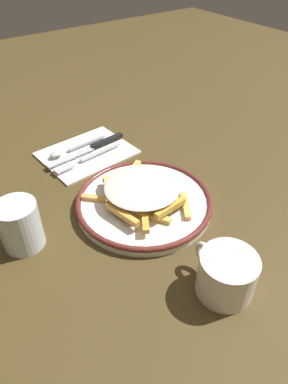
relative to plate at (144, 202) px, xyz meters
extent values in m
plane|color=#433519|center=(0.00, 0.00, -0.01)|extent=(2.60, 2.60, 0.00)
cylinder|color=silver|center=(0.00, 0.00, 0.00)|extent=(0.26, 0.26, 0.02)
torus|color=maroon|center=(0.00, 0.00, 0.00)|extent=(0.27, 0.27, 0.01)
cube|color=#E9C656|center=(0.04, 0.03, 0.01)|extent=(0.01, 0.07, 0.01)
cube|color=gold|center=(0.04, 0.06, 0.01)|extent=(0.07, 0.07, 0.01)
cube|color=#F3C961|center=(0.00, 0.02, 0.01)|extent=(0.02, 0.10, 0.01)
cube|color=gold|center=(0.00, 0.00, 0.01)|extent=(0.02, 0.09, 0.01)
cube|color=#E8BA5E|center=(0.03, 0.01, 0.01)|extent=(0.05, 0.06, 0.01)
cube|color=gold|center=(0.00, 0.01, 0.02)|extent=(0.02, 0.07, 0.01)
cube|color=#C98B3E|center=(0.00, 0.01, 0.01)|extent=(0.07, 0.05, 0.01)
cube|color=#ECBE68|center=(0.04, 0.05, 0.03)|extent=(0.07, 0.05, 0.01)
cube|color=#E9B64E|center=(0.01, 0.02, 0.02)|extent=(0.02, 0.07, 0.01)
cube|color=#F6B65A|center=(-0.06, -0.05, 0.01)|extent=(0.07, 0.05, 0.01)
cube|color=#ECB566|center=(0.03, -0.01, 0.02)|extent=(0.05, 0.05, 0.01)
cube|color=#F1B35D|center=(0.00, 0.00, 0.02)|extent=(0.06, 0.08, 0.01)
cube|color=gold|center=(-0.06, -0.01, 0.02)|extent=(0.02, 0.07, 0.01)
cube|color=#E3BD5A|center=(0.07, -0.02, 0.02)|extent=(0.06, 0.08, 0.01)
cube|color=gold|center=(0.00, 0.00, 0.01)|extent=(0.08, 0.01, 0.01)
cube|color=gold|center=(-0.03, 0.07, 0.02)|extent=(0.08, 0.03, 0.01)
cube|color=gold|center=(0.01, -0.01, 0.01)|extent=(0.09, 0.04, 0.01)
cube|color=gold|center=(-0.06, 0.04, 0.02)|extent=(0.06, 0.04, 0.01)
cube|color=#DDAE52|center=(-0.04, 0.02, 0.01)|extent=(0.08, 0.06, 0.01)
cube|color=gold|center=(0.03, 0.00, 0.02)|extent=(0.02, 0.09, 0.01)
cube|color=gold|center=(0.06, 0.01, 0.02)|extent=(0.06, 0.06, 0.01)
cube|color=gold|center=(0.00, 0.00, 0.02)|extent=(0.05, 0.05, 0.01)
cube|color=#DD9448|center=(0.02, 0.02, 0.02)|extent=(0.04, 0.08, 0.01)
cube|color=#D8AF52|center=(-0.03, -0.02, 0.02)|extent=(0.03, 0.06, 0.01)
cube|color=#D08736|center=(0.00, -0.02, 0.01)|extent=(0.02, 0.06, 0.01)
cube|color=gold|center=(-0.01, 0.04, 0.02)|extent=(0.05, 0.06, 0.01)
ellipsoid|color=silver|center=(0.01, 0.00, 0.03)|extent=(0.18, 0.18, 0.01)
cube|color=#366A26|center=(0.03, -0.02, 0.04)|extent=(0.00, 0.00, 0.00)
cube|color=#385823|center=(0.00, 0.00, 0.04)|extent=(0.00, 0.00, 0.00)
cube|color=#296E19|center=(0.02, 0.04, 0.04)|extent=(0.00, 0.00, 0.00)
cube|color=#2E601A|center=(-0.05, 0.00, 0.04)|extent=(0.00, 0.00, 0.00)
cube|color=#246B20|center=(0.00, -0.04, 0.04)|extent=(0.00, 0.00, 0.00)
cube|color=#326932|center=(-0.01, 0.04, 0.04)|extent=(0.00, 0.00, 0.00)
cube|color=#22732A|center=(-0.04, 0.02, 0.04)|extent=(0.00, 0.00, 0.00)
cube|color=white|center=(0.23, 0.00, -0.01)|extent=(0.18, 0.22, 0.01)
cube|color=silver|center=(0.21, -0.02, 0.00)|extent=(0.02, 0.11, 0.01)
cube|color=silver|center=(0.20, 0.08, 0.00)|extent=(0.03, 0.05, 0.00)
cube|color=black|center=(0.24, -0.06, 0.00)|extent=(0.02, 0.09, 0.01)
cube|color=silver|center=(0.23, 0.04, 0.00)|extent=(0.03, 0.12, 0.00)
cube|color=silver|center=(0.26, -0.02, 0.00)|extent=(0.02, 0.10, 0.00)
ellipsoid|color=silver|center=(0.25, 0.07, 0.00)|extent=(0.02, 0.03, 0.01)
cylinder|color=silver|center=(0.04, 0.23, 0.03)|extent=(0.07, 0.07, 0.09)
cylinder|color=white|center=(-0.23, 0.01, 0.02)|extent=(0.09, 0.09, 0.07)
torus|color=white|center=(-0.18, 0.01, 0.03)|extent=(0.04, 0.01, 0.04)
camera|label=1|loc=(-0.41, 0.30, 0.44)|focal=32.25mm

